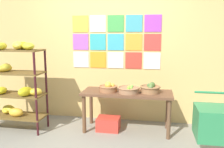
% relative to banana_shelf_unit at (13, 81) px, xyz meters
% --- Properties ---
extents(back_wall_with_art, '(4.99, 0.07, 2.77)m').
position_rel_banana_shelf_unit_xyz_m(back_wall_with_art, '(1.44, 0.80, 0.56)').
color(back_wall_with_art, '#DCB366').
rests_on(back_wall_with_art, ground).
extents(banana_shelf_unit, '(1.06, 0.50, 1.48)m').
position_rel_banana_shelf_unit_xyz_m(banana_shelf_unit, '(0.00, 0.00, 0.00)').
color(banana_shelf_unit, '#3D1418').
rests_on(banana_shelf_unit, ground).
extents(display_table, '(1.46, 0.55, 0.66)m').
position_rel_banana_shelf_unit_xyz_m(display_table, '(1.85, 0.28, -0.25)').
color(display_table, brown).
rests_on(display_table, ground).
extents(fruit_basket_right, '(0.30, 0.30, 0.16)m').
position_rel_banana_shelf_unit_xyz_m(fruit_basket_right, '(1.55, 0.24, -0.09)').
color(fruit_basket_right, '#97623D').
rests_on(fruit_basket_right, display_table).
extents(fruit_basket_left, '(0.33, 0.33, 0.17)m').
position_rel_banana_shelf_unit_xyz_m(fruit_basket_left, '(2.23, 0.28, -0.09)').
color(fruit_basket_left, '#936740').
rests_on(fruit_basket_left, display_table).
extents(fruit_basket_back_right, '(0.35, 0.35, 0.12)m').
position_rel_banana_shelf_unit_xyz_m(fruit_basket_back_right, '(1.89, 0.20, -0.11)').
color(fruit_basket_back_right, '#976A49').
rests_on(fruit_basket_back_right, display_table).
extents(produce_crate_under_table, '(0.38, 0.29, 0.22)m').
position_rel_banana_shelf_unit_xyz_m(produce_crate_under_table, '(1.55, 0.24, -0.72)').
color(produce_crate_under_table, red).
rests_on(produce_crate_under_table, ground).
extents(shopping_cart, '(0.53, 0.48, 0.89)m').
position_rel_banana_shelf_unit_xyz_m(shopping_cart, '(3.05, -0.67, -0.29)').
color(shopping_cart, black).
rests_on(shopping_cart, ground).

